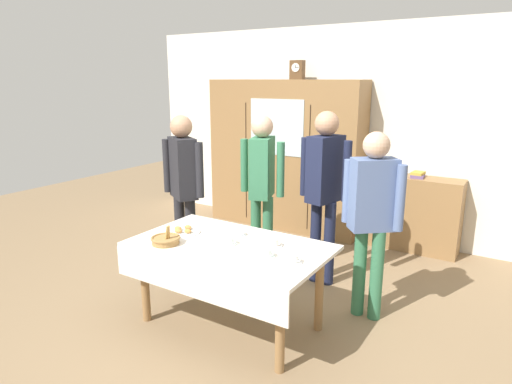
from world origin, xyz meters
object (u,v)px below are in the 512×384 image
object	(u,v)px
bread_basket	(166,240)
spoon_near_right	(189,252)
mantel_clock	(297,70)
tea_cup_near_right	(238,233)
tea_cup_front_edge	(293,260)
spoon_back_edge	(267,270)
bookshelf_low	(414,214)
dining_table	(227,257)
pastry_plate	(184,231)
tea_cup_mid_right	(274,243)
person_behind_table_right	(183,179)
person_behind_table_left	(325,181)
book_stack	(418,175)
tea_cup_far_right	(267,254)
person_beside_shelf	(262,179)
wall_cabinet	(284,155)
person_near_right_end	(372,208)
spoon_near_left	(250,249)
tea_cup_mid_left	(230,241)

from	to	relation	value
bread_basket	spoon_near_right	world-z (taller)	bread_basket
mantel_clock	tea_cup_near_right	distance (m)	2.82
tea_cup_front_edge	spoon_back_edge	xyz separation A→B (m)	(-0.10, -0.21, -0.02)
tea_cup_near_right	spoon_near_right	size ratio (longest dim) A/B	1.09
tea_cup_front_edge	bookshelf_low	bearing A→B (deg)	84.58
dining_table	pastry_plate	distance (m)	0.52
mantel_clock	tea_cup_mid_right	bearing A→B (deg)	-66.22
spoon_back_edge	person_behind_table_right	bearing A→B (deg)	149.65
tea_cup_near_right	person_behind_table_left	distance (m)	1.08
book_stack	pastry_plate	bearing A→B (deg)	-117.82
tea_cup_far_right	spoon_near_right	size ratio (longest dim) A/B	1.09
bread_basket	person_beside_shelf	xyz separation A→B (m)	(0.08, 1.37, 0.26)
wall_cabinet	spoon_near_right	size ratio (longest dim) A/B	18.37
spoon_near_right	person_behind_table_right	size ratio (longest dim) A/B	0.07
bookshelf_low	pastry_plate	xyz separation A→B (m)	(-1.37, -2.59, 0.29)
tea_cup_near_right	person_near_right_end	world-z (taller)	person_near_right_end
tea_cup_near_right	person_behind_table_right	world-z (taller)	person_behind_table_right
pastry_plate	dining_table	bearing A→B (deg)	-5.42
wall_cabinet	book_stack	world-z (taller)	wall_cabinet
bookshelf_low	tea_cup_near_right	world-z (taller)	bookshelf_low
pastry_plate	spoon_near_left	bearing A→B (deg)	-2.42
tea_cup_mid_left	pastry_plate	distance (m)	0.50
book_stack	person_beside_shelf	bearing A→B (deg)	-129.27
tea_cup_mid_right	person_behind_table_right	bearing A→B (deg)	160.36
tea_cup_mid_left	spoon_back_edge	distance (m)	0.58
tea_cup_mid_right	person_beside_shelf	world-z (taller)	person_beside_shelf
tea_cup_front_edge	spoon_near_left	bearing A→B (deg)	173.15
bread_basket	spoon_near_right	xyz separation A→B (m)	(0.28, -0.04, -0.03)
spoon_near_right	spoon_near_left	bearing A→B (deg)	39.39
dining_table	bookshelf_low	distance (m)	2.78
mantel_clock	person_beside_shelf	size ratio (longest dim) A/B	0.14
tea_cup_mid_right	person_behind_table_left	xyz separation A→B (m)	(-0.03, 1.02, 0.31)
bookshelf_low	tea_cup_near_right	size ratio (longest dim) A/B	8.08
mantel_clock	spoon_near_left	world-z (taller)	mantel_clock
tea_cup_front_edge	pastry_plate	bearing A→B (deg)	175.96
bread_basket	person_behind_table_right	world-z (taller)	person_behind_table_right
spoon_near_right	person_behind_table_right	distance (m)	1.33
spoon_back_edge	person_behind_table_left	size ratio (longest dim) A/B	0.07
tea_cup_mid_left	spoon_near_right	size ratio (longest dim) A/B	1.09
person_near_right_end	person_beside_shelf	distance (m)	1.33
tea_cup_mid_right	mantel_clock	bearing A→B (deg)	113.78
spoon_near_left	person_near_right_end	world-z (taller)	person_near_right_end
spoon_near_left	person_beside_shelf	xyz separation A→B (m)	(-0.57, 1.11, 0.29)
pastry_plate	person_behind_table_right	world-z (taller)	person_behind_table_right
dining_table	pastry_plate	xyz separation A→B (m)	(-0.50, 0.05, 0.12)
person_behind_table_left	tea_cup_front_edge	bearing A→B (deg)	-75.91
bookshelf_low	pastry_plate	size ratio (longest dim) A/B	3.75
book_stack	person_behind_table_right	size ratio (longest dim) A/B	0.13
spoon_back_edge	pastry_plate	bearing A→B (deg)	164.21
tea_cup_front_edge	person_behind_table_left	bearing A→B (deg)	104.09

